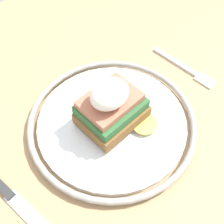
% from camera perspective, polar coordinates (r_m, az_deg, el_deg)
% --- Properties ---
extents(dining_table, '(0.94, 0.75, 0.76)m').
position_cam_1_polar(dining_table, '(0.59, -4.96, -7.22)').
color(dining_table, tan).
rests_on(dining_table, ground_plane).
extents(plate, '(0.27, 0.27, 0.02)m').
position_cam_1_polar(plate, '(0.45, 0.00, -2.00)').
color(plate, silver).
rests_on(plate, dining_table).
extents(sandwich, '(0.10, 0.10, 0.09)m').
position_cam_1_polar(sandwich, '(0.42, -0.13, 1.11)').
color(sandwich, brown).
rests_on(sandwich, plate).
extents(fork, '(0.02, 0.14, 0.00)m').
position_cam_1_polar(fork, '(0.56, 14.82, 8.52)').
color(fork, silver).
rests_on(fork, dining_table).
extents(knife, '(0.03, 0.17, 0.01)m').
position_cam_1_polar(knife, '(0.43, -20.02, -15.61)').
color(knife, '#2D2D2D').
rests_on(knife, dining_table).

